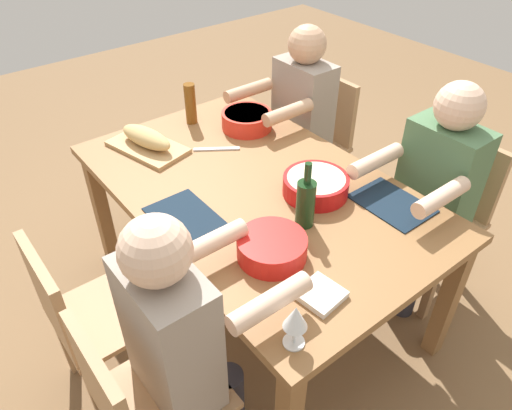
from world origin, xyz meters
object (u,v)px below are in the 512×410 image
Objects in this scene: chair_far_left at (141,402)px; diner_near_right at (297,114)px; serving_bowl_pasta at (316,184)px; cutting_board at (148,147)px; serving_bowl_greens at (247,119)px; beer_bottle at (190,104)px; wine_glass at (295,319)px; diner_far_left at (182,334)px; bread_loaf at (146,137)px; chair_far_center at (86,316)px; dining_table at (256,200)px; diner_near_left at (432,187)px; chair_near_right at (317,137)px; napkin_stack at (320,294)px; serving_bowl_salad at (272,246)px; chair_near_left at (445,209)px; wine_bottle at (306,202)px.

chair_far_left is 1.80m from diner_near_right.
serving_bowl_pasta reaches higher than cutting_board.
serving_bowl_greens is 0.31m from beer_bottle.
chair_far_left is at bearing 57.56° from wine_glass.
diner_far_left is 1.14m from bread_loaf.
serving_bowl_pasta is at bearing 169.41° from serving_bowl_greens.
wine_glass is (-0.74, -0.43, 0.37)m from chair_far_center.
serving_bowl_greens is (-0.01, 0.38, 0.10)m from diner_near_right.
diner_near_right is 0.91m from bread_loaf.
serving_bowl_pasta is 1.08× the size of serving_bowl_greens.
chair_far_left reaches higher than dining_table.
dining_table is 1.99× the size of chair_far_left.
diner_near_left is 5.45× the size of beer_bottle.
chair_near_right is 6.07× the size of napkin_stack.
chair_far_center is (-0.46, 1.71, 0.00)m from chair_near_right.
chair_far_center is 0.80m from serving_bowl_salad.
serving_bowl_greens is 1.21× the size of beer_bottle.
cutting_board is (0.58, 0.23, 0.09)m from dining_table.
diner_near_right is 0.91m from cutting_board.
diner_far_left is 4.60× the size of serving_bowl_salad.
chair_near_left is 0.95m from wine_bottle.
beer_bottle is at bearing -16.83° from serving_bowl_salad.
wine_glass reaches higher than bread_loaf.
chair_near_left is at bearing -80.25° from napkin_stack.
diner_near_right is at bearing 90.00° from chair_near_right.
diner_far_left reaches higher than beer_bottle.
chair_far_left is 0.69m from serving_bowl_salad.
cutting_board is (1.05, -0.62, 0.27)m from chair_far_left.
chair_far_center is (-0.46, 1.52, -0.21)m from diner_near_right.
cutting_board reaches higher than dining_table.
wine_glass is (-0.41, 0.42, 0.01)m from wine_bottle.
chair_near_right is at bearing -45.64° from serving_bowl_pasta.
diner_near_right is 4.60× the size of serving_bowl_salad.
chair_near_right reaches higher than serving_bowl_greens.
diner_near_right is (0.46, -0.67, 0.04)m from dining_table.
chair_far_center is at bearing 21.56° from diner_far_left.
diner_near_right is 4.14× the size of wine_bottle.
chair_near_left is 0.71× the size of diner_far_left.
chair_near_left is at bearing -90.00° from chair_far_left.
chair_near_right reaches higher than cutting_board.
chair_near_right is (0.46, -0.85, -0.18)m from dining_table.
cutting_board is at bearing 45.94° from chair_near_left.
serving_bowl_pasta is (0.26, -0.84, 0.09)m from diner_far_left.
chair_near_left reaches higher than cutting_board.
diner_far_left is 4.14× the size of wine_bottle.
dining_table is 5.91× the size of serving_bowl_pasta.
bread_loaf is (1.05, 1.08, 0.32)m from chair_near_left.
diner_near_left is 1.00× the size of diner_near_right.
diner_near_right reaches higher than cutting_board.
napkin_stack is at bearing 180.00° from bread_loaf.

